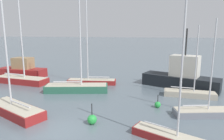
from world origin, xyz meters
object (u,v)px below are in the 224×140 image
(sailboat_2, at_px, (15,108))
(channel_buoy_2, at_px, (158,105))
(fishing_boat_0, at_px, (181,77))
(sailboat_4, at_px, (204,111))
(channel_buoy_1, at_px, (92,119))
(sailboat_5, at_px, (92,80))
(sailboat_7, at_px, (21,79))
(sailboat_1, at_px, (171,136))
(sailboat_0, at_px, (190,93))
(sailboat_3, at_px, (77,86))
(fishing_boat_1, at_px, (22,70))

(sailboat_2, distance_m, channel_buoy_2, 11.75)
(fishing_boat_0, distance_m, channel_buoy_2, 7.72)
(channel_buoy_2, bearing_deg, sailboat_4, -10.38)
(sailboat_2, distance_m, channel_buoy_1, 6.52)
(sailboat_2, height_order, sailboat_4, sailboat_2)
(sailboat_4, relative_size, channel_buoy_2, 6.41)
(sailboat_5, bearing_deg, sailboat_7, 1.15)
(sailboat_1, bearing_deg, fishing_boat_0, 104.36)
(sailboat_4, bearing_deg, sailboat_7, 149.47)
(sailboat_1, height_order, sailboat_7, sailboat_7)
(sailboat_4, xyz_separation_m, sailboat_5, (-12.29, 6.35, 0.15))
(channel_buoy_1, bearing_deg, sailboat_0, 51.43)
(sailboat_5, distance_m, fishing_boat_0, 10.92)
(sailboat_5, relative_size, channel_buoy_2, 9.12)
(channel_buoy_1, bearing_deg, sailboat_4, 27.44)
(sailboat_7, height_order, channel_buoy_2, sailboat_7)
(sailboat_0, height_order, sailboat_5, sailboat_5)
(sailboat_7, distance_m, channel_buoy_2, 17.88)
(channel_buoy_1, bearing_deg, sailboat_3, 125.36)
(sailboat_5, xyz_separation_m, channel_buoy_2, (8.73, -5.70, -0.24))
(sailboat_2, xyz_separation_m, fishing_boat_1, (-9.68, 11.51, 0.52))
(sailboat_3, height_order, fishing_boat_0, sailboat_3)
(sailboat_0, height_order, sailboat_2, sailboat_2)
(sailboat_4, xyz_separation_m, fishing_boat_1, (-23.89, 7.20, 0.65))
(sailboat_5, bearing_deg, sailboat_4, 138.60)
(sailboat_2, bearing_deg, fishing_boat_1, -32.21)
(fishing_boat_0, height_order, fishing_boat_1, fishing_boat_0)
(fishing_boat_0, bearing_deg, fishing_boat_1, -161.60)
(sailboat_3, height_order, sailboat_4, sailboat_3)
(sailboat_3, relative_size, sailboat_4, 1.74)
(sailboat_0, xyz_separation_m, sailboat_1, (-1.56, -9.45, 0.04))
(sailboat_4, bearing_deg, fishing_boat_0, 80.82)
(fishing_boat_0, bearing_deg, sailboat_3, -138.07)
(sailboat_5, height_order, fishing_boat_1, sailboat_5)
(sailboat_0, distance_m, fishing_boat_1, 23.28)
(sailboat_1, xyz_separation_m, sailboat_4, (2.31, 4.74, -0.06))
(fishing_boat_0, bearing_deg, sailboat_2, -119.50)
(sailboat_5, xyz_separation_m, fishing_boat_1, (-11.60, 0.84, 0.49))
(sailboat_5, height_order, channel_buoy_1, sailboat_5)
(sailboat_0, xyz_separation_m, fishing_boat_0, (-0.77, 3.32, 0.95))
(sailboat_2, relative_size, channel_buoy_1, 6.46)
(sailboat_0, relative_size, fishing_boat_1, 0.98)
(sailboat_5, relative_size, channel_buoy_1, 6.93)
(sailboat_5, bearing_deg, sailboat_0, 157.85)
(sailboat_3, height_order, sailboat_7, sailboat_3)
(channel_buoy_1, height_order, channel_buoy_2, channel_buoy_1)
(sailboat_0, bearing_deg, channel_buoy_1, -130.80)
(sailboat_4, height_order, fishing_boat_1, sailboat_4)
(channel_buoy_2, bearing_deg, fishing_boat_0, 74.60)
(sailboat_3, distance_m, sailboat_5, 3.60)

